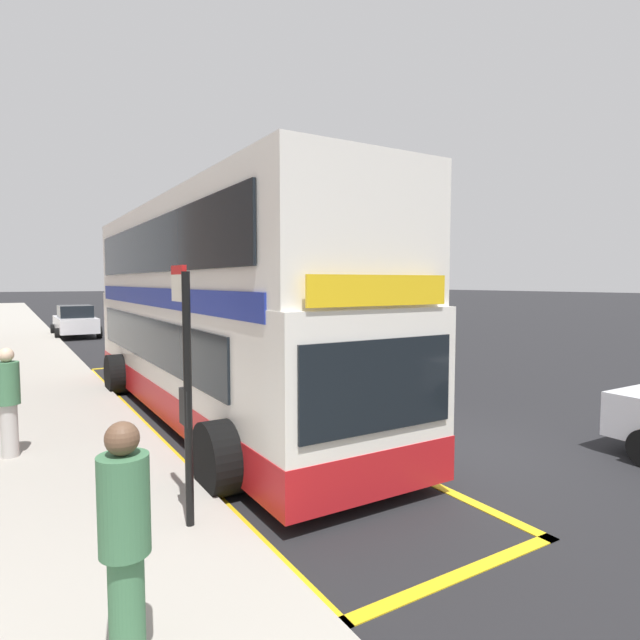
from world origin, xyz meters
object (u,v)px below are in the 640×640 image
at_px(double_decker_bus, 212,317).
at_px(bus_stop_sign, 185,375).
at_px(parked_car_white_behind, 75,321).
at_px(pedestrian_waiting_near_sign, 125,538).
at_px(pedestrian_further_back, 8,398).

bearing_deg(double_decker_bus, bus_stop_sign, -112.65).
distance_m(bus_stop_sign, parked_car_white_behind, 23.54).
distance_m(pedestrian_waiting_near_sign, pedestrian_further_back, 5.59).
xyz_separation_m(parked_car_white_behind, pedestrian_further_back, (-3.08, -19.91, 0.25)).
bearing_deg(pedestrian_further_back, double_decker_bus, 20.46).
xyz_separation_m(double_decker_bus, bus_stop_sign, (-2.07, -4.96, -0.26)).
distance_m(bus_stop_sign, pedestrian_further_back, 4.01).
height_order(parked_car_white_behind, pedestrian_waiting_near_sign, pedestrian_waiting_near_sign).
distance_m(parked_car_white_behind, pedestrian_waiting_near_sign, 25.58).
relative_size(bus_stop_sign, pedestrian_waiting_near_sign, 1.63).
bearing_deg(pedestrian_further_back, pedestrian_waiting_near_sign, -83.44).
bearing_deg(pedestrian_further_back, parked_car_white_behind, 81.22).
distance_m(double_decker_bus, bus_stop_sign, 5.38).
bearing_deg(double_decker_bus, parked_car_white_behind, 92.04).
relative_size(bus_stop_sign, pedestrian_further_back, 1.70).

